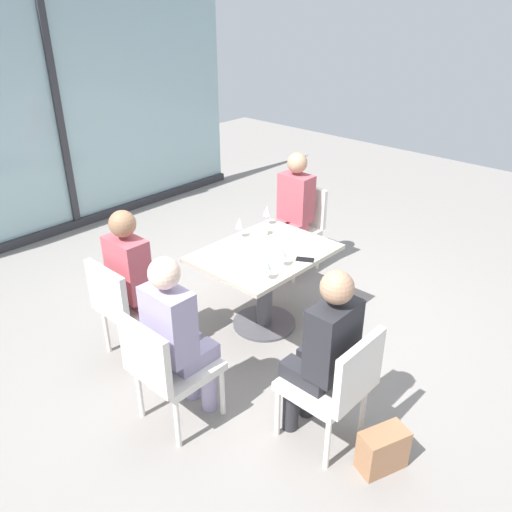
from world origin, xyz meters
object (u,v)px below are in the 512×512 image
chair_far_right (298,224)px  handbag_0 (383,450)px  person_side_end (177,332)px  chair_front_left (336,382)px  wine_glass_3 (266,264)px  cell_phone_on_table (305,259)px  wine_glass_2 (267,211)px  chair_side_end (166,365)px  wine_glass_0 (282,251)px  chair_far_left (127,304)px  coffee_cup (264,230)px  wine_glass_1 (239,224)px  person_far_left (136,276)px  person_far_right (292,208)px  person_front_left (324,348)px  dining_table_main (265,273)px

chair_far_right → handbag_0: 2.71m
person_side_end → chair_front_left: bearing=-61.0°
wine_glass_3 → chair_front_left: bearing=-111.6°
chair_front_left → cell_phone_on_table: (0.81, 0.88, 0.24)m
chair_far_right → wine_glass_2: bearing=-168.7°
chair_side_end → wine_glass_0: (1.21, 0.05, 0.37)m
chair_far_left → chair_side_end: size_ratio=1.00×
person_side_end → coffee_cup: bearing=20.8°
person_side_end → cell_phone_on_table: bearing=-0.8°
chair_far_right → coffee_cup: bearing=-162.6°
coffee_cup → wine_glass_2: bearing=35.1°
chair_far_left → chair_side_end: bearing=-107.6°
wine_glass_1 → wine_glass_2: (0.37, 0.01, 0.00)m
person_far_left → handbag_0: (0.29, -2.06, -0.56)m
chair_far_right → person_far_left: person_far_left is taller
chair_far_left → person_far_right: size_ratio=0.69×
wine_glass_1 → person_front_left: bearing=-117.3°
person_front_left → person_far_left: size_ratio=1.00×
person_side_end → cell_phone_on_table: person_side_end is taller
dining_table_main → chair_far_left: (-1.06, 0.48, -0.03)m
dining_table_main → chair_side_end: size_ratio=1.28×
chair_front_left → cell_phone_on_table: 1.22m
dining_table_main → cell_phone_on_table: bearing=-73.3°
wine_glass_0 → person_far_right: bearing=35.6°
wine_glass_3 → person_far_left: bearing=126.6°
person_front_left → person_side_end: (-0.50, 0.80, 0.00)m
chair_side_end → handbag_0: bearing=-62.5°
chair_front_left → wine_glass_2: wine_glass_2 is taller
person_far_left → wine_glass_0: person_far_left is taller
chair_far_left → wine_glass_3: size_ratio=4.70×
person_far_right → person_side_end: size_ratio=1.00×
chair_far_left → person_far_left: size_ratio=0.69×
chair_front_left → wine_glass_1: wine_glass_1 is taller
chair_front_left → wine_glass_1: size_ratio=4.70×
dining_table_main → wine_glass_2: (0.43, 0.36, 0.34)m
person_far_left → person_side_end: size_ratio=1.00×
coffee_cup → cell_phone_on_table: coffee_cup is taller
chair_far_left → person_side_end: person_side_end is taller
person_far_right → wine_glass_3: size_ratio=6.81×
wine_glass_2 → chair_far_left: bearing=175.1°
person_far_right → wine_glass_0: person_far_right is taller
chair_far_right → wine_glass_2: 0.74m
wine_glass_1 → handbag_0: 2.17m
person_far_left → cell_phone_on_table: (1.05, -0.82, 0.03)m
handbag_0 → wine_glass_1: bearing=91.1°
cell_phone_on_table → person_front_left: bearing=-166.4°
dining_table_main → person_front_left: 1.33m
chair_far_right → wine_glass_0: size_ratio=4.70×
person_side_end → wine_glass_2: bearing=22.6°
chair_front_left → wine_glass_2: (1.13, 1.58, 0.37)m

